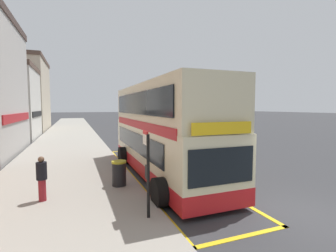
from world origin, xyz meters
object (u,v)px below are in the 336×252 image
pedestrian_waiting_near_sign (42,177)px  litter_bin (119,173)px  double_decker_bus (162,133)px  parked_car_teal_behind (152,127)px  bus_stop_sign (147,166)px  parked_car_grey_across (130,119)px  parked_car_black_far (132,122)px

pedestrian_waiting_near_sign → litter_bin: size_ratio=1.51×
double_decker_bus → parked_car_teal_behind: 18.93m
bus_stop_sign → litter_bin: (-0.30, 3.11, -0.98)m
parked_car_teal_behind → parked_car_grey_across: 22.73m
pedestrian_waiting_near_sign → litter_bin: bearing=14.3°
parked_car_black_far → parked_car_teal_behind: size_ratio=1.00×
parked_car_teal_behind → parked_car_grey_across: size_ratio=1.00×
parked_car_black_far → pedestrian_waiting_near_sign: bearing=-108.2°
parked_car_teal_behind → pedestrian_waiting_near_sign: size_ratio=2.74×
parked_car_teal_behind → parked_car_grey_across: (2.06, 22.63, 0.00)m
parked_car_grey_across → litter_bin: 43.31m
bus_stop_sign → parked_car_grey_across: size_ratio=0.59×
bus_stop_sign → parked_car_black_far: size_ratio=0.59×
parked_car_teal_behind → litter_bin: 21.00m
parked_car_teal_behind → pedestrian_waiting_near_sign: (-10.25, -20.30, 0.17)m
double_decker_bus → parked_car_black_far: (5.35, 30.25, -1.26)m
litter_bin → parked_car_teal_behind: bearing=69.0°
bus_stop_sign → double_decker_bus: bearing=65.6°
parked_car_black_far → pedestrian_waiting_near_sign: (-10.43, -32.38, 0.17)m
bus_stop_sign → parked_car_grey_across: (9.30, 45.35, -0.83)m
double_decker_bus → litter_bin: double_decker_bus is taller
double_decker_bus → parked_car_grey_across: bearing=80.0°
parked_car_black_far → parked_car_teal_behind: same height
double_decker_bus → litter_bin: bearing=-148.6°
pedestrian_waiting_near_sign → bus_stop_sign: bearing=-38.7°
double_decker_bus → pedestrian_waiting_near_sign: bearing=-157.2°
parked_car_grey_across → bus_stop_sign: bearing=-104.1°
double_decker_bus → bus_stop_sign: double_decker_bus is taller
parked_car_teal_behind → litter_bin: (-7.53, -19.61, -0.15)m
double_decker_bus → pedestrian_waiting_near_sign: (-5.08, -2.13, -1.10)m
bus_stop_sign → parked_car_teal_behind: 23.86m
pedestrian_waiting_near_sign → double_decker_bus: bearing=22.8°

